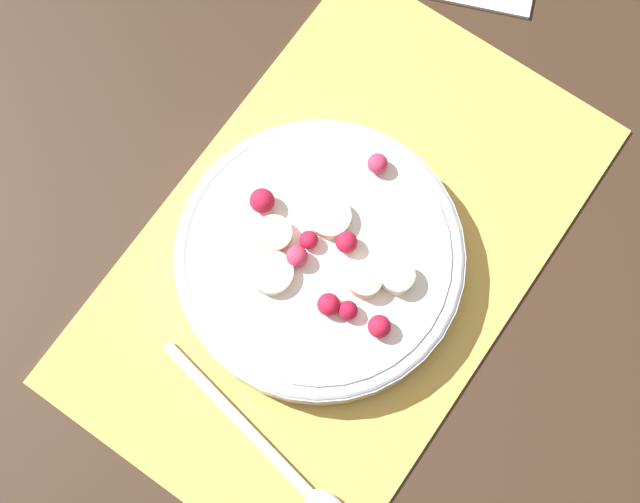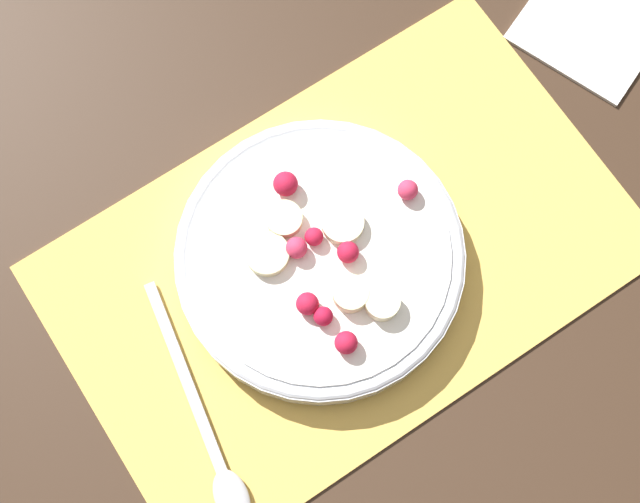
{
  "view_description": "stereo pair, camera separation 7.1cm",
  "coord_description": "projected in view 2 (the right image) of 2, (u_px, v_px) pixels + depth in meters",
  "views": [
    {
      "loc": [
        -0.17,
        -0.1,
        0.73
      ],
      "look_at": [
        -0.02,
        0.01,
        0.04
      ],
      "focal_mm": 50.0,
      "sensor_mm": 36.0,
      "label": 1
    },
    {
      "loc": [
        -0.12,
        -0.15,
        0.73
      ],
      "look_at": [
        -0.02,
        0.01,
        0.04
      ],
      "focal_mm": 50.0,
      "sensor_mm": 36.0,
      "label": 2
    }
  ],
  "objects": [
    {
      "name": "spoon",
      "position": [
        213.0,
        450.0,
        0.7
      ],
      "size": [
        0.05,
        0.21,
        0.01
      ],
      "rotation": [
        0.0,
        0.0,
        4.54
      ],
      "color": "#B2B2B7",
      "rests_on": "placemat"
    },
    {
      "name": "napkin",
      "position": [
        592.0,
        24.0,
        0.81
      ],
      "size": [
        0.15,
        0.15,
        0.01
      ],
      "color": "white",
      "rests_on": "ground_plane"
    },
    {
      "name": "placemat",
      "position": [
        342.0,
        259.0,
        0.75
      ],
      "size": [
        0.47,
        0.3,
        0.01
      ],
      "color": "#E0B251",
      "rests_on": "ground_plane"
    },
    {
      "name": "ground_plane",
      "position": [
        342.0,
        260.0,
        0.75
      ],
      "size": [
        3.0,
        3.0,
        0.0
      ],
      "primitive_type": "plane",
      "color": "#382619"
    },
    {
      "name": "fruit_bowl",
      "position": [
        320.0,
        258.0,
        0.73
      ],
      "size": [
        0.24,
        0.24,
        0.05
      ],
      "color": "silver",
      "rests_on": "placemat"
    }
  ]
}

